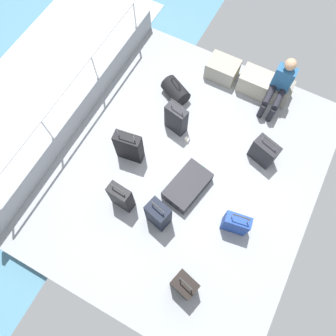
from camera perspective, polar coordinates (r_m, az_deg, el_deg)
name	(u,v)px	position (r m, az deg, el deg)	size (l,w,h in m)	color
ground_plane	(186,171)	(5.62, 3.20, -0.52)	(4.40, 5.20, 0.06)	gray
gunwale_port	(80,114)	(6.05, -15.56, 9.39)	(0.06, 5.20, 0.45)	gray
railing_port	(71,96)	(5.61, -17.01, 12.32)	(0.04, 4.20, 1.02)	silver
sea_wake	(29,100)	(7.27, -23.69, 11.08)	(12.00, 12.00, 0.01)	teal
cargo_crate_0	(222,69)	(6.56, 9.74, 17.06)	(0.62, 0.45, 0.36)	gray
cargo_crate_1	(255,82)	(6.48, 15.29, 14.64)	(0.60, 0.43, 0.40)	#9E9989
cargo_crate_2	(277,90)	(6.51, 18.93, 13.03)	(0.54, 0.43, 0.35)	gray
passenger_seated	(280,85)	(6.12, 19.42, 13.82)	(0.34, 0.66, 1.05)	#26598C
suitcase_0	(158,215)	(5.00, -1.73, -8.34)	(0.40, 0.33, 0.81)	black
suitcase_1	(264,152)	(5.68, 16.82, 2.83)	(0.48, 0.36, 0.65)	black
suitcase_2	(184,285)	(4.90, 2.93, -20.21)	(0.39, 0.33, 0.80)	black
suitcase_3	(129,147)	(5.42, -7.01, 3.76)	(0.48, 0.26, 0.88)	black
suitcase_4	(176,119)	(5.68, 1.47, 8.79)	(0.42, 0.27, 0.83)	black
suitcase_5	(187,186)	(5.36, 3.50, -3.23)	(0.64, 0.89, 0.24)	black
suitcase_6	(236,224)	(5.14, 12.03, -9.71)	(0.42, 0.24, 0.72)	navy
suitcase_7	(121,197)	(5.12, -8.37, -5.20)	(0.38, 0.22, 0.79)	black
duffel_bag	(176,91)	(6.19, 1.37, 13.69)	(0.61, 0.52, 0.48)	black
paper_cup	(187,140)	(5.78, 3.35, 5.08)	(0.08, 0.08, 0.10)	white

